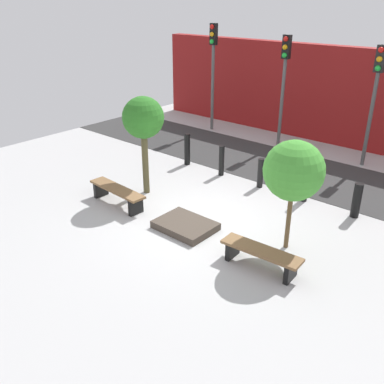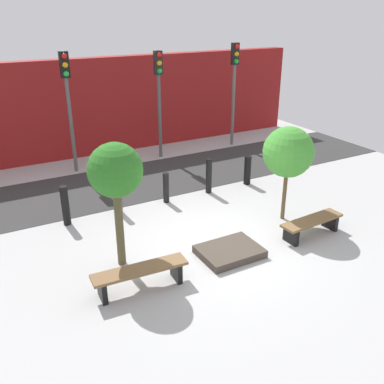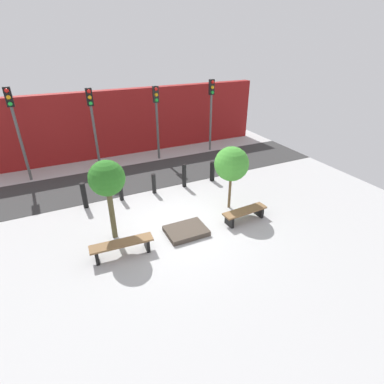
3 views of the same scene
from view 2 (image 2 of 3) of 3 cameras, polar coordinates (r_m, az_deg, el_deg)
name	(u,v)px [view 2 (image 2 of 3)]	position (r m, az deg, el deg)	size (l,w,h in m)	color
ground_plane	(220,247)	(9.92, 3.71, -7.28)	(18.00, 18.00, 0.00)	#AFAFAF
road_strip	(141,181)	(13.64, -6.77, 1.52)	(18.00, 3.15, 0.01)	#323232
building_facade	(102,106)	(16.27, -11.85, 11.14)	(16.20, 0.50, 3.45)	maroon
bench_left	(140,274)	(8.43, -6.92, -10.79)	(1.89, 0.52, 0.48)	black
bench_right	(312,224)	(10.61, 15.67, -4.10)	(1.70, 0.53, 0.44)	black
planter_bed	(230,252)	(9.59, 5.04, -7.91)	(1.34, 1.01, 0.17)	#463C33
tree_behind_left_bench	(115,172)	(8.50, -10.19, 2.60)	(1.10, 1.10, 2.69)	brown
tree_behind_right_bench	(288,152)	(10.74, 12.72, 5.18)	(1.26, 1.26, 2.43)	brown
bollard_far_left	(65,206)	(11.10, -16.53, -1.75)	(0.19, 0.19, 1.04)	black
bollard_left	(119,196)	(11.44, -9.77, -0.58)	(0.17, 0.17, 0.94)	black
bollard_center	(166,188)	(11.93, -3.48, 0.56)	(0.17, 0.17, 0.86)	black
bollard_right	(209,176)	(12.50, 2.26, 2.17)	(0.18, 0.18, 1.05)	black
bollard_far_right	(248,170)	(13.26, 7.41, 2.89)	(0.21, 0.21, 0.90)	black
traffic_light_mid_west	(68,92)	(14.19, -16.26, 12.74)	(0.28, 0.27, 3.84)	#545454
traffic_light_mid_east	(159,86)	(15.20, -4.43, 13.95)	(0.28, 0.27, 3.72)	#4D4D4D
traffic_light_east	(234,76)	(16.71, 5.68, 15.08)	(0.28, 0.27, 3.86)	#5B5B5B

